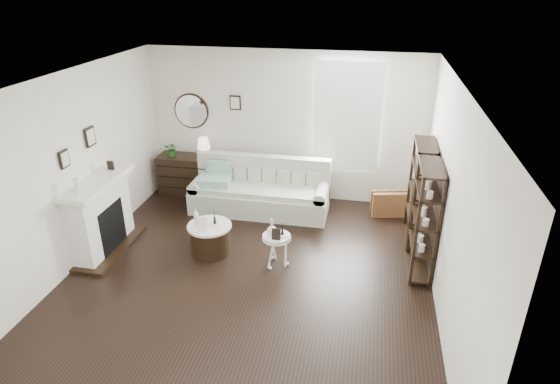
% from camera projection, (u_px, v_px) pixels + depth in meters
% --- Properties ---
extents(room, '(5.50, 5.50, 5.50)m').
position_uv_depth(room, '(326.00, 116.00, 8.11)').
color(room, black).
rests_on(room, ground).
extents(fireplace, '(0.50, 1.40, 1.84)m').
position_uv_depth(fireplace, '(102.00, 218.00, 6.96)').
color(fireplace, white).
rests_on(fireplace, ground).
extents(shelf_unit_far, '(0.30, 0.80, 1.60)m').
position_uv_depth(shelf_unit_far, '(420.00, 193.00, 7.14)').
color(shelf_unit_far, black).
rests_on(shelf_unit_far, ground).
extents(shelf_unit_near, '(0.30, 0.80, 1.60)m').
position_uv_depth(shelf_unit_near, '(425.00, 221.00, 6.34)').
color(shelf_unit_near, black).
rests_on(shelf_unit_near, ground).
extents(sofa, '(2.40, 0.83, 0.93)m').
position_uv_depth(sofa, '(261.00, 193.00, 8.28)').
color(sofa, '#A6AF9C').
rests_on(sofa, ground).
extents(quilt, '(0.59, 0.50, 0.14)m').
position_uv_depth(quilt, '(215.00, 180.00, 8.21)').
color(quilt, '#299670').
rests_on(quilt, sofa).
extents(suitcase, '(0.70, 0.36, 0.44)m').
position_uv_depth(suitcase, '(391.00, 203.00, 8.11)').
color(suitcase, brown).
rests_on(suitcase, ground).
extents(dresser, '(1.13, 0.49, 0.75)m').
position_uv_depth(dresser, '(189.00, 175.00, 8.86)').
color(dresser, black).
rests_on(dresser, ground).
extents(table_lamp, '(0.31, 0.31, 0.39)m').
position_uv_depth(table_lamp, '(204.00, 148.00, 8.56)').
color(table_lamp, beige).
rests_on(table_lamp, dresser).
extents(potted_plant, '(0.26, 0.23, 0.28)m').
position_uv_depth(potted_plant, '(172.00, 149.00, 8.65)').
color(potted_plant, '#184E16').
rests_on(potted_plant, dresser).
extents(drum_table, '(0.66, 0.66, 0.46)m').
position_uv_depth(drum_table, '(210.00, 238.00, 7.03)').
color(drum_table, black).
rests_on(drum_table, ground).
extents(pedestal_table, '(0.41, 0.41, 0.49)m').
position_uv_depth(pedestal_table, '(276.00, 238.00, 6.61)').
color(pedestal_table, white).
rests_on(pedestal_table, ground).
extents(eiffel_drum, '(0.13, 0.13, 0.19)m').
position_uv_depth(eiffel_drum, '(215.00, 218.00, 6.92)').
color(eiffel_drum, black).
rests_on(eiffel_drum, drum_table).
extents(bottle_drum, '(0.07, 0.07, 0.28)m').
position_uv_depth(bottle_drum, '(196.00, 218.00, 6.84)').
color(bottle_drum, silver).
rests_on(bottle_drum, drum_table).
extents(card_frame_drum, '(0.16, 0.08, 0.20)m').
position_uv_depth(card_frame_drum, '(202.00, 224.00, 6.75)').
color(card_frame_drum, white).
rests_on(card_frame_drum, drum_table).
extents(eiffel_ped, '(0.12, 0.12, 0.18)m').
position_uv_depth(eiffel_ped, '(282.00, 230.00, 6.57)').
color(eiffel_ped, black).
rests_on(eiffel_ped, pedestal_table).
extents(flask_ped, '(0.13, 0.13, 0.24)m').
position_uv_depth(flask_ped, '(272.00, 227.00, 6.57)').
color(flask_ped, silver).
rests_on(flask_ped, pedestal_table).
extents(card_frame_ped, '(0.12, 0.05, 0.16)m').
position_uv_depth(card_frame_ped, '(276.00, 234.00, 6.46)').
color(card_frame_ped, black).
rests_on(card_frame_ped, pedestal_table).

